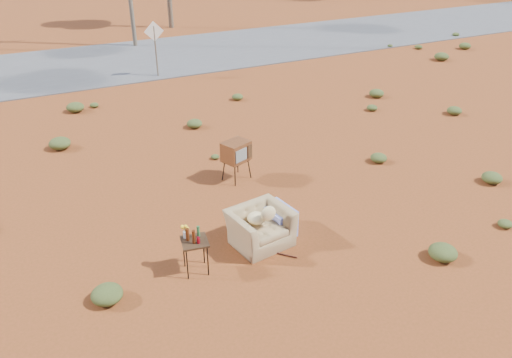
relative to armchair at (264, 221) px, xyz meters
name	(u,v)px	position (x,y,z in m)	size (l,w,h in m)	color
ground	(259,241)	(-0.09, 0.03, -0.47)	(140.00, 140.00, 0.00)	brown
highway	(105,63)	(-0.09, 15.03, -0.45)	(140.00, 7.00, 0.04)	#565659
armchair	(264,221)	(0.00, 0.00, 0.00)	(1.43, 1.05, 1.01)	#9A7E54
tv_unit	(236,152)	(0.62, 2.65, 0.28)	(0.77, 0.69, 1.01)	black
side_table	(192,239)	(-1.59, -0.26, 0.23)	(0.55, 0.55, 0.96)	#352413
rusty_bar	(266,250)	(-0.13, -0.34, -0.45)	(0.03, 0.03, 1.30)	#4E1F14
road_sign	(155,39)	(1.41, 12.03, 1.03)	(0.78, 0.06, 2.19)	brown
scrub_patch	(156,158)	(-0.91, 4.44, -0.33)	(17.49, 8.07, 0.33)	#414D21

